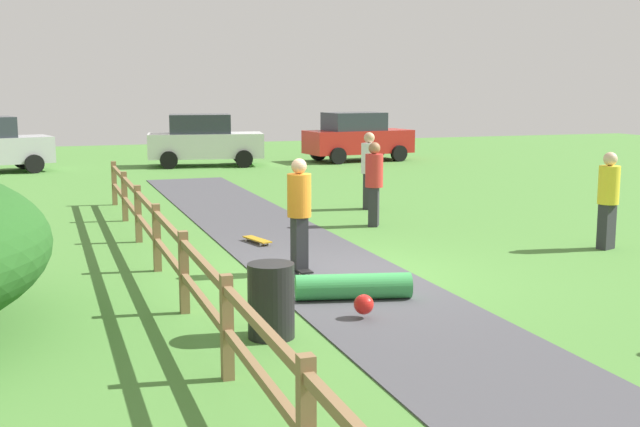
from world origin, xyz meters
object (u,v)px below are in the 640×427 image
skateboard_loose (257,240)px  bystander_yellow (608,196)px  parked_car_red (357,137)px  trash_bin (271,301)px  parked_car_white (204,140)px  bystander_white (369,167)px  skater_riding (299,209)px  bystander_red (374,180)px  skater_fallen (354,288)px

skateboard_loose → bystander_yellow: (5.95, -2.54, 0.90)m
bystander_yellow → parked_car_red: parked_car_red is taller
trash_bin → parked_car_white: size_ratio=0.20×
parked_car_red → bystander_white: bearing=-110.5°
skater_riding → bystander_yellow: 5.92m
skater_riding → bystander_red: (2.83, 3.66, -0.05)m
bystander_white → bystander_red: bearing=-110.0°
trash_bin → parked_car_red: size_ratio=0.21×
bystander_red → parked_car_red: size_ratio=0.41×
skateboard_loose → trash_bin: bearing=-103.0°
skateboard_loose → bystander_white: bearing=42.4°
bystander_red → parked_car_white: (-0.90, 14.03, -0.03)m
bystander_white → skater_riding: bearing=-121.7°
parked_car_red → trash_bin: bearing=-114.4°
trash_bin → parked_car_red: 22.73m
trash_bin → bystander_red: 7.89m
skater_riding → bystander_yellow: (5.92, 0.01, -0.05)m
bystander_yellow → bystander_red: bystander_red is taller
skateboard_loose → bystander_yellow: bearing=-23.1°
skater_riding → parked_car_red: size_ratio=0.42×
skater_riding → bystander_white: bearing=58.3°
parked_car_red → parked_car_white: (-6.12, 0.01, 0.00)m
skater_fallen → skateboard_loose: (-0.23, 4.42, -0.11)m
bystander_yellow → bystander_white: (-2.26, 5.90, 0.05)m
bystander_yellow → skater_riding: bearing=-179.9°
parked_car_red → parked_car_white: size_ratio=0.99×
trash_bin → parked_car_red: (9.37, 20.70, 0.51)m
skater_riding → bystander_red: size_ratio=1.02×
skater_fallen → parked_car_white: 19.65m
bystander_yellow → bystander_white: bystander_white is taller
trash_bin → bystander_white: 10.25m
skater_fallen → bystander_yellow: (5.72, 1.89, 0.79)m
bystander_yellow → parked_car_red: 17.79m
trash_bin → skateboard_loose: size_ratio=1.09×
bystander_yellow → skater_fallen: bearing=-161.7°
bystander_white → parked_car_white: bearing=98.3°
skateboard_loose → parked_car_red: size_ratio=0.19×
trash_bin → bystander_yellow: 7.87m
skater_riding → bystander_yellow: skater_riding is taller
skater_riding → parked_car_white: 17.79m
skater_riding → skateboard_loose: (-0.03, 2.55, -0.95)m
skateboard_loose → parked_car_white: size_ratio=0.19×
bystander_red → parked_car_red: (5.22, 14.02, -0.03)m
bystander_white → parked_car_white: size_ratio=0.42×
skater_riding → skater_fallen: size_ratio=1.10×
trash_bin → skater_fallen: bearing=37.2°
parked_car_white → bystander_white: bearing=-81.7°
trash_bin → skater_fallen: 1.92m
skateboard_loose → parked_car_red: (8.08, 15.13, 0.87)m
bystander_yellow → bystander_red: 4.77m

